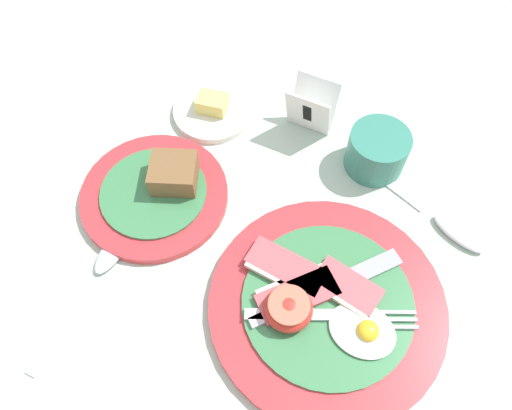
{
  "coord_description": "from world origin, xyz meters",
  "views": [
    {
      "loc": [
        0.09,
        -0.17,
        0.53
      ],
      "look_at": [
        -0.04,
        0.1,
        0.02
      ],
      "focal_mm": 35.0,
      "sensor_mm": 36.0,
      "label": 1
    }
  ],
  "objects_px": {
    "bread_plate": "(157,192)",
    "butter_dish": "(213,110)",
    "breakfast_plate": "(324,304)",
    "teaspoon_near_cup": "(101,268)",
    "sugar_cup": "(377,150)",
    "teaspoon_by_saucer": "(440,219)",
    "number_card": "(311,108)"
  },
  "relations": [
    {
      "from": "sugar_cup",
      "to": "butter_dish",
      "type": "height_order",
      "value": "sugar_cup"
    },
    {
      "from": "sugar_cup",
      "to": "bread_plate",
      "type": "bearing_deg",
      "value": -143.35
    },
    {
      "from": "sugar_cup",
      "to": "butter_dish",
      "type": "relative_size",
      "value": 0.69
    },
    {
      "from": "bread_plate",
      "to": "butter_dish",
      "type": "bearing_deg",
      "value": 91.69
    },
    {
      "from": "bread_plate",
      "to": "teaspoon_near_cup",
      "type": "xyz_separation_m",
      "value": [
        -0.01,
        -0.11,
        -0.01
      ]
    },
    {
      "from": "bread_plate",
      "to": "teaspoon_near_cup",
      "type": "distance_m",
      "value": 0.12
    },
    {
      "from": "breakfast_plate",
      "to": "sugar_cup",
      "type": "distance_m",
      "value": 0.21
    },
    {
      "from": "bread_plate",
      "to": "number_card",
      "type": "height_order",
      "value": "number_card"
    },
    {
      "from": "breakfast_plate",
      "to": "teaspoon_by_saucer",
      "type": "relative_size",
      "value": 1.39
    },
    {
      "from": "number_card",
      "to": "butter_dish",
      "type": "bearing_deg",
      "value": -164.27
    },
    {
      "from": "sugar_cup",
      "to": "teaspoon_by_saucer",
      "type": "height_order",
      "value": "sugar_cup"
    },
    {
      "from": "breakfast_plate",
      "to": "teaspoon_by_saucer",
      "type": "height_order",
      "value": "breakfast_plate"
    },
    {
      "from": "sugar_cup",
      "to": "number_card",
      "type": "distance_m",
      "value": 0.1
    },
    {
      "from": "butter_dish",
      "to": "breakfast_plate",
      "type": "bearing_deg",
      "value": -38.07
    },
    {
      "from": "bread_plate",
      "to": "sugar_cup",
      "type": "bearing_deg",
      "value": 36.65
    },
    {
      "from": "sugar_cup",
      "to": "butter_dish",
      "type": "xyz_separation_m",
      "value": [
        -0.23,
        -0.02,
        -0.02
      ]
    },
    {
      "from": "breakfast_plate",
      "to": "sugar_cup",
      "type": "xyz_separation_m",
      "value": [
        -0.02,
        0.21,
        0.02
      ]
    },
    {
      "from": "breakfast_plate",
      "to": "butter_dish",
      "type": "xyz_separation_m",
      "value": [
        -0.25,
        0.19,
        -0.0
      ]
    },
    {
      "from": "teaspoon_by_saucer",
      "to": "butter_dish",
      "type": "bearing_deg",
      "value": -165.65
    },
    {
      "from": "number_card",
      "to": "teaspoon_near_cup",
      "type": "distance_m",
      "value": 0.33
    },
    {
      "from": "butter_dish",
      "to": "teaspoon_near_cup",
      "type": "distance_m",
      "value": 0.26
    },
    {
      "from": "butter_dish",
      "to": "teaspoon_near_cup",
      "type": "height_order",
      "value": "butter_dish"
    },
    {
      "from": "breakfast_plate",
      "to": "number_card",
      "type": "xyz_separation_m",
      "value": [
        -0.12,
        0.23,
        0.03
      ]
    },
    {
      "from": "sugar_cup",
      "to": "number_card",
      "type": "xyz_separation_m",
      "value": [
        -0.1,
        0.02,
        0.01
      ]
    },
    {
      "from": "number_card",
      "to": "teaspoon_by_saucer",
      "type": "bearing_deg",
      "value": -19.0
    },
    {
      "from": "teaspoon_by_saucer",
      "to": "bread_plate",
      "type": "bearing_deg",
      "value": -140.31
    },
    {
      "from": "bread_plate",
      "to": "number_card",
      "type": "xyz_separation_m",
      "value": [
        0.12,
        0.19,
        0.03
      ]
    },
    {
      "from": "teaspoon_near_cup",
      "to": "sugar_cup",
      "type": "bearing_deg",
      "value": -40.09
    },
    {
      "from": "number_card",
      "to": "teaspoon_by_saucer",
      "type": "xyz_separation_m",
      "value": [
        0.2,
        -0.07,
        -0.03
      ]
    },
    {
      "from": "teaspoon_by_saucer",
      "to": "teaspoon_near_cup",
      "type": "distance_m",
      "value": 0.41
    },
    {
      "from": "breakfast_plate",
      "to": "teaspoon_near_cup",
      "type": "height_order",
      "value": "breakfast_plate"
    },
    {
      "from": "breakfast_plate",
      "to": "teaspoon_near_cup",
      "type": "xyz_separation_m",
      "value": [
        -0.25,
        -0.07,
        -0.01
      ]
    }
  ]
}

